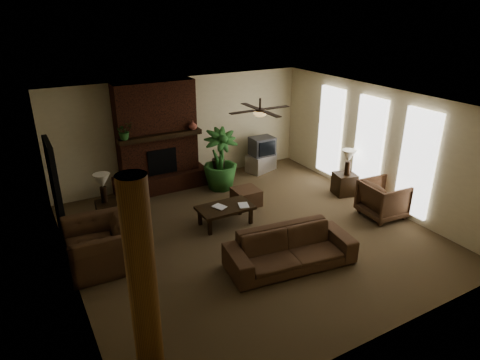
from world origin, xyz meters
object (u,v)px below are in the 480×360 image
armchair_left (97,239)px  lamp_right (349,158)px  log_column (142,281)px  floor_plant (221,172)px  side_table_right (344,184)px  armchair_right (384,197)px  side_table_left (109,214)px  floor_vase (219,169)px  tv_stand (261,162)px  coffee_table (225,209)px  lamp_left (102,183)px  sofa (291,243)px  ottoman (246,197)px

armchair_left → lamp_right: 6.16m
log_column → lamp_right: bearing=25.6°
floor_plant → side_table_right: floor_plant is taller
armchair_right → side_table_left: size_ratio=1.69×
armchair_left → lamp_right: lamp_right is taller
floor_vase → tv_stand: bearing=9.7°
armchair_left → floor_vase: size_ratio=1.69×
armchair_left → log_column: bearing=3.3°
coffee_table → lamp_right: (3.38, -0.12, 0.63)m
tv_stand → floor_plant: size_ratio=0.53×
tv_stand → lamp_left: bearing=175.3°
armchair_right → tv_stand: size_ratio=1.10×
armchair_left → side_table_right: armchair_left is taller
sofa → lamp_right: bearing=39.0°
lamp_left → lamp_right: bearing=-13.8°
sofa → side_table_right: sofa is taller
sofa → log_column: bearing=-153.1°
log_column → side_table_left: bearing=83.5°
log_column → lamp_left: bearing=84.2°
coffee_table → ottoman: size_ratio=2.00×
sofa → armchair_right: bearing=18.3°
coffee_table → lamp_left: 2.68m
sofa → side_table_left: size_ratio=4.32×
sofa → armchair_left: size_ratio=1.83×
log_column → side_table_left: log_column is taller
side_table_left → side_table_right: (5.62, -1.28, 0.00)m
armchair_right → tv_stand: armchair_right is taller
armchair_right → tv_stand: 3.91m
floor_plant → side_table_right: size_ratio=2.89×
armchair_left → ottoman: 3.79m
lamp_left → log_column: bearing=-95.8°
armchair_left → floor_vase: armchair_left is taller
armchair_left → ottoman: size_ratio=2.16×
floor_vase → floor_plant: size_ratio=0.48×
log_column → floor_plant: log_column is taller
ottoman → armchair_left: bearing=-166.2°
side_table_left → side_table_right: size_ratio=1.00×
tv_stand → floor_vase: 1.54m
log_column → coffee_table: (2.72, 3.04, -1.03)m
sofa → tv_stand: size_ratio=2.80×
ottoman → floor_plant: floor_plant is taller
floor_vase → lamp_left: (-3.18, -0.85, 0.57)m
armchair_right → coffee_table: armchair_right is taller
armchair_right → side_table_right: bearing=1.8°
side_table_left → armchair_left: bearing=-109.7°
armchair_right → ottoman: bearing=54.3°
tv_stand → side_table_left: side_table_left is taller
side_table_left → ottoman: bearing=-10.4°
side_table_right → tv_stand: bearing=111.8°
log_column → floor_vase: bearing=55.0°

